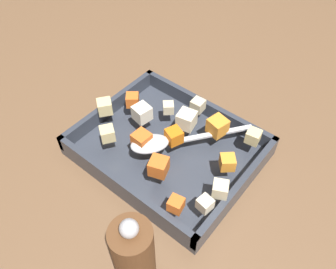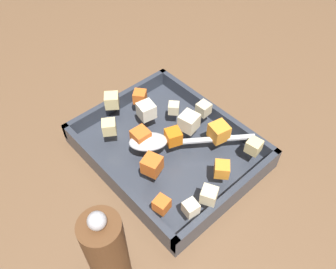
{
  "view_description": "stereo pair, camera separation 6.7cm",
  "coord_description": "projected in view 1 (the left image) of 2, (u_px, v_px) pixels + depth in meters",
  "views": [
    {
      "loc": [
        0.28,
        -0.36,
        0.56
      ],
      "look_at": [
        -0.01,
        -0.01,
        0.06
      ],
      "focal_mm": 37.0,
      "sensor_mm": 36.0,
      "label": 1
    },
    {
      "loc": [
        0.33,
        -0.31,
        0.56
      ],
      "look_at": [
        -0.01,
        -0.01,
        0.06
      ],
      "focal_mm": 37.0,
      "sensor_mm": 36.0,
      "label": 2
    }
  ],
  "objects": [
    {
      "name": "potato_chunk_near_spoon",
      "position": [
        107.0,
        134.0,
        0.67
      ],
      "size": [
        0.04,
        0.04,
        0.03
      ],
      "primitive_type": "cube",
      "rotation": [
        0.0,
        0.0,
        2.55
      ],
      "color": "#E0CC89",
      "rests_on": "baking_dish"
    },
    {
      "name": "carrot_chunk_mid_left",
      "position": [
        174.0,
        136.0,
        0.67
      ],
      "size": [
        0.04,
        0.04,
        0.03
      ],
      "primitive_type": "cube",
      "rotation": [
        0.0,
        0.0,
        1.2
      ],
      "color": "orange",
      "rests_on": "baking_dish"
    },
    {
      "name": "carrot_chunk_center",
      "position": [
        176.0,
        204.0,
        0.57
      ],
      "size": [
        0.03,
        0.03,
        0.02
      ],
      "primitive_type": "cube",
      "rotation": [
        0.0,
        0.0,
        0.2
      ],
      "color": "orange",
      "rests_on": "baking_dish"
    },
    {
      "name": "potato_chunk_far_left",
      "position": [
        186.0,
        119.0,
        0.69
      ],
      "size": [
        0.04,
        0.04,
        0.03
      ],
      "primitive_type": "cube",
      "rotation": [
        0.0,
        0.0,
        4.91
      ],
      "color": "beige",
      "rests_on": "baking_dish"
    },
    {
      "name": "ground_plane",
      "position": [
        173.0,
        153.0,
        0.72
      ],
      "size": [
        4.0,
        4.0,
        0.0
      ],
      "primitive_type": "plane",
      "color": "brown"
    },
    {
      "name": "carrot_chunk_near_left",
      "position": [
        217.0,
        126.0,
        0.68
      ],
      "size": [
        0.04,
        0.04,
        0.03
      ],
      "primitive_type": "cube",
      "rotation": [
        0.0,
        0.0,
        2.93
      ],
      "color": "orange",
      "rests_on": "baking_dish"
    },
    {
      "name": "parsnip_chunk_front_center",
      "position": [
        205.0,
        204.0,
        0.57
      ],
      "size": [
        0.03,
        0.03,
        0.02
      ],
      "primitive_type": "cube",
      "rotation": [
        0.0,
        0.0,
        6.14
      ],
      "color": "beige",
      "rests_on": "baking_dish"
    },
    {
      "name": "potato_chunk_corner_nw",
      "position": [
        168.0,
        108.0,
        0.72
      ],
      "size": [
        0.03,
        0.03,
        0.02
      ],
      "primitive_type": "cube",
      "rotation": [
        0.0,
        0.0,
        0.74
      ],
      "color": "beige",
      "rests_on": "baking_dish"
    },
    {
      "name": "potato_chunk_corner_sw",
      "position": [
        253.0,
        136.0,
        0.67
      ],
      "size": [
        0.03,
        0.03,
        0.03
      ],
      "primitive_type": "cube",
      "rotation": [
        0.0,
        0.0,
        3.3
      ],
      "color": "#E0CC89",
      "rests_on": "baking_dish"
    },
    {
      "name": "potato_chunk_corner_se",
      "position": [
        198.0,
        105.0,
        0.73
      ],
      "size": [
        0.03,
        0.03,
        0.03
      ],
      "primitive_type": "cube",
      "rotation": [
        0.0,
        0.0,
        4.76
      ],
      "color": "beige",
      "rests_on": "baking_dish"
    },
    {
      "name": "potato_chunk_mid_right",
      "position": [
        105.0,
        107.0,
        0.72
      ],
      "size": [
        0.04,
        0.04,
        0.03
      ],
      "primitive_type": "cube",
      "rotation": [
        0.0,
        0.0,
        4.07
      ],
      "color": "#E0CC89",
      "rests_on": "baking_dish"
    },
    {
      "name": "potato_chunk_corner_ne",
      "position": [
        220.0,
        189.0,
        0.59
      ],
      "size": [
        0.04,
        0.04,
        0.03
      ],
      "primitive_type": "cube",
      "rotation": [
        0.0,
        0.0,
        0.48
      ],
      "color": "beige",
      "rests_on": "baking_dish"
    },
    {
      "name": "carrot_chunk_back_center",
      "position": [
        159.0,
        166.0,
        0.62
      ],
      "size": [
        0.04,
        0.04,
        0.03
      ],
      "primitive_type": "cube",
      "rotation": [
        0.0,
        0.0,
        0.35
      ],
      "color": "orange",
      "rests_on": "baking_dish"
    },
    {
      "name": "carrot_chunk_heap_side",
      "position": [
        132.0,
        100.0,
        0.74
      ],
      "size": [
        0.04,
        0.04,
        0.03
      ],
      "primitive_type": "cube",
      "rotation": [
        0.0,
        0.0,
        2.25
      ],
      "color": "orange",
      "rests_on": "baking_dish"
    },
    {
      "name": "serving_spoon",
      "position": [
        157.0,
        143.0,
        0.66
      ],
      "size": [
        0.17,
        0.22,
        0.02
      ],
      "rotation": [
        0.0,
        0.0,
        0.93
      ],
      "color": "silver",
      "rests_on": "baking_dish"
    },
    {
      "name": "baking_dish",
      "position": [
        168.0,
        149.0,
        0.71
      ],
      "size": [
        0.34,
        0.28,
        0.05
      ],
      "color": "#333842",
      "rests_on": "ground_plane"
    },
    {
      "name": "parsnip_chunk_far_right",
      "position": [
        143.0,
        112.0,
        0.71
      ],
      "size": [
        0.04,
        0.04,
        0.03
      ],
      "primitive_type": "cube",
      "rotation": [
        0.0,
        0.0,
        1.4
      ],
      "color": "silver",
      "rests_on": "baking_dish"
    },
    {
      "name": "pepper_mill",
      "position": [
        135.0,
        261.0,
        0.48
      ],
      "size": [
        0.06,
        0.06,
        0.2
      ],
      "color": "brown",
      "rests_on": "ground_plane"
    },
    {
      "name": "carrot_chunk_heap_top",
      "position": [
        227.0,
        162.0,
        0.63
      ],
      "size": [
        0.04,
        0.04,
        0.03
      ],
      "primitive_type": "cube",
      "rotation": [
        0.0,
        0.0,
        5.44
      ],
      "color": "orange",
      "rests_on": "baking_dish"
    },
    {
      "name": "carrot_chunk_under_handle",
      "position": [
        142.0,
        140.0,
        0.66
      ],
      "size": [
        0.03,
        0.03,
        0.03
      ],
      "primitive_type": "cube",
      "rotation": [
        0.0,
        0.0,
        6.24
      ],
      "color": "orange",
      "rests_on": "baking_dish"
    }
  ]
}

